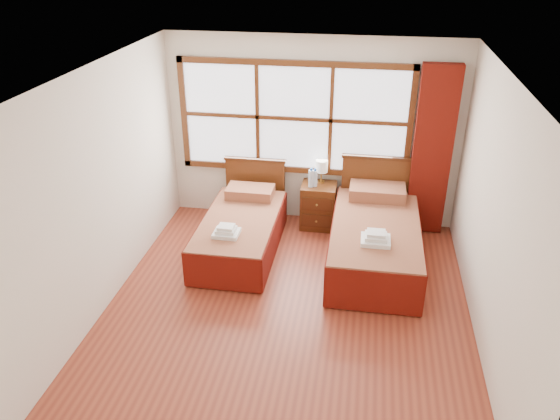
# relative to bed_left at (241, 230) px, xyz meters

# --- Properties ---
(floor) EXTENTS (4.50, 4.50, 0.00)m
(floor) POSITION_rel_bed_left_xyz_m (0.79, -1.20, -0.28)
(floor) COLOR brown
(floor) RESTS_ON ground
(ceiling) EXTENTS (4.50, 4.50, 0.00)m
(ceiling) POSITION_rel_bed_left_xyz_m (0.79, -1.20, 2.32)
(ceiling) COLOR white
(ceiling) RESTS_ON wall_back
(wall_back) EXTENTS (4.00, 0.00, 4.00)m
(wall_back) POSITION_rel_bed_left_xyz_m (0.79, 1.05, 1.02)
(wall_back) COLOR silver
(wall_back) RESTS_ON floor
(wall_left) EXTENTS (0.00, 4.50, 4.50)m
(wall_left) POSITION_rel_bed_left_xyz_m (-1.21, -1.20, 1.02)
(wall_left) COLOR silver
(wall_left) RESTS_ON floor
(wall_right) EXTENTS (0.00, 4.50, 4.50)m
(wall_right) POSITION_rel_bed_left_xyz_m (2.79, -1.20, 1.02)
(wall_right) COLOR silver
(wall_right) RESTS_ON floor
(window) EXTENTS (3.16, 0.06, 1.56)m
(window) POSITION_rel_bed_left_xyz_m (0.54, 1.01, 1.22)
(window) COLOR white
(window) RESTS_ON wall_back
(curtain) EXTENTS (0.50, 0.16, 2.30)m
(curtain) POSITION_rel_bed_left_xyz_m (2.39, 0.91, 0.89)
(curtain) COLOR #66120A
(curtain) RESTS_ON wall_back
(bed_left) EXTENTS (0.95, 1.97, 0.91)m
(bed_left) POSITION_rel_bed_left_xyz_m (0.00, 0.00, 0.00)
(bed_left) COLOR #43210E
(bed_left) RESTS_ON floor
(bed_right) EXTENTS (1.08, 2.10, 1.05)m
(bed_right) POSITION_rel_bed_left_xyz_m (1.72, -0.00, 0.04)
(bed_right) COLOR #43210E
(bed_right) RESTS_ON floor
(nightstand) EXTENTS (0.48, 0.47, 0.63)m
(nightstand) POSITION_rel_bed_left_xyz_m (0.93, 0.80, 0.04)
(nightstand) COLOR #552B12
(nightstand) RESTS_ON floor
(towels_left) EXTENTS (0.31, 0.27, 0.13)m
(towels_left) POSITION_rel_bed_left_xyz_m (-0.06, -0.51, 0.26)
(towels_left) COLOR white
(towels_left) RESTS_ON bed_left
(towels_right) EXTENTS (0.34, 0.30, 0.14)m
(towels_right) POSITION_rel_bed_left_xyz_m (1.71, -0.52, 0.34)
(towels_right) COLOR white
(towels_right) RESTS_ON bed_right
(lamp) EXTENTS (0.17, 0.17, 0.33)m
(lamp) POSITION_rel_bed_left_xyz_m (0.94, 0.90, 0.59)
(lamp) COLOR #BD8A3C
(lamp) RESTS_ON nightstand
(bottle_near) EXTENTS (0.07, 0.07, 0.27)m
(bottle_near) POSITION_rel_bed_left_xyz_m (0.82, 0.73, 0.48)
(bottle_near) COLOR silver
(bottle_near) RESTS_ON nightstand
(bottle_far) EXTENTS (0.07, 0.07, 0.26)m
(bottle_far) POSITION_rel_bed_left_xyz_m (0.87, 0.76, 0.47)
(bottle_far) COLOR silver
(bottle_far) RESTS_ON nightstand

